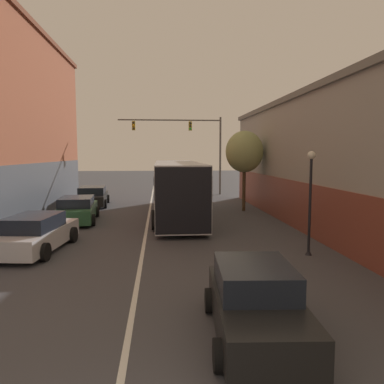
{
  "coord_description": "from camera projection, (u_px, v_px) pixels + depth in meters",
  "views": [
    {
      "loc": [
        0.67,
        -3.16,
        3.74
      ],
      "look_at": [
        2.43,
        17.09,
        1.66
      ],
      "focal_mm": 35.0,
      "sensor_mm": 36.0,
      "label": 1
    }
  ],
  "objects": [
    {
      "name": "lane_center_line",
      "position": [
        148.0,
        221.0,
        20.8
      ],
      "size": [
        0.14,
        47.0,
        0.01
      ],
      "color": "silver",
      "rests_on": "ground_plane"
    },
    {
      "name": "building_right_storefront",
      "position": [
        377.0,
        158.0,
        18.7
      ],
      "size": [
        8.45,
        27.36,
        6.81
      ],
      "color": "#9E998E",
      "rests_on": "ground_plane"
    },
    {
      "name": "bus",
      "position": [
        177.0,
        186.0,
        22.36
      ],
      "size": [
        2.84,
        12.97,
        3.24
      ],
      "rotation": [
        0.0,
        0.0,
        1.57
      ],
      "color": "#B7B7BC",
      "rests_on": "ground_plane"
    },
    {
      "name": "hatchback_foreground",
      "position": [
        256.0,
        303.0,
        7.67
      ],
      "size": [
        2.13,
        4.01,
        1.46
      ],
      "rotation": [
        0.0,
        0.0,
        1.51
      ],
      "color": "black",
      "rests_on": "ground_plane"
    },
    {
      "name": "parked_car_left_near",
      "position": [
        77.0,
        210.0,
        20.58
      ],
      "size": [
        2.42,
        4.78,
        1.4
      ],
      "rotation": [
        0.0,
        0.0,
        1.66
      ],
      "color": "#285633",
      "rests_on": "ground_plane"
    },
    {
      "name": "parked_car_left_mid",
      "position": [
        93.0,
        197.0,
        26.9
      ],
      "size": [
        2.4,
        4.78,
        1.41
      ],
      "rotation": [
        0.0,
        0.0,
        1.64
      ],
      "color": "black",
      "rests_on": "ground_plane"
    },
    {
      "name": "parked_car_left_far",
      "position": [
        36.0,
        234.0,
        14.37
      ],
      "size": [
        2.41,
        4.74,
        1.43
      ],
      "rotation": [
        0.0,
        0.0,
        1.45
      ],
      "color": "silver",
      "rests_on": "ground_plane"
    },
    {
      "name": "traffic_signal_gantry",
      "position": [
        191.0,
        138.0,
        33.94
      ],
      "size": [
        9.33,
        0.36,
        7.06
      ],
      "color": "#514C47",
      "rests_on": "ground_plane"
    },
    {
      "name": "street_lamp",
      "position": [
        310.0,
        197.0,
        13.66
      ],
      "size": [
        0.3,
        0.3,
        3.84
      ],
      "color": "black",
      "rests_on": "ground_plane"
    },
    {
      "name": "street_tree_near",
      "position": [
        244.0,
        152.0,
        24.27
      ],
      "size": [
        2.45,
        2.2,
        5.23
      ],
      "color": "#4C3823",
      "rests_on": "ground_plane"
    }
  ]
}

